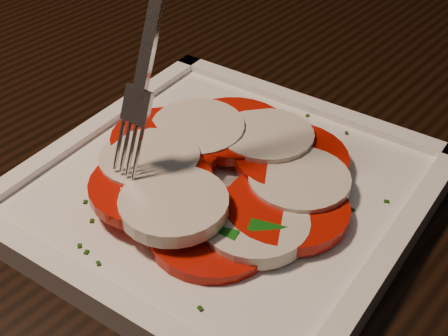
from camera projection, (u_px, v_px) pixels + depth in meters
table at (244, 215)px, 0.58m from camera, size 1.23×0.84×0.75m
plate at (224, 193)px, 0.45m from camera, size 0.28×0.28×0.01m
caprese_salad at (224, 173)px, 0.44m from camera, size 0.20×0.22×0.03m
fork at (163, 24)px, 0.39m from camera, size 0.03×0.08×0.18m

